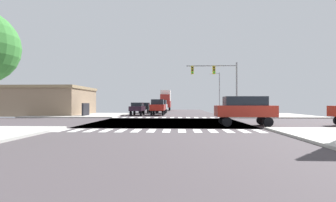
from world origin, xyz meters
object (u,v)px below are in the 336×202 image
Objects in this scene: box_truck_leading_1 at (166,100)px; traffic_signal_mast at (217,77)px; pickup_middle_2 at (158,107)px; bank_building at (42,101)px; sedan_nearside_1 at (137,108)px; street_lamp at (218,89)px; sedan_crossing_2 at (145,107)px; suv_queued_2 at (245,108)px; suv_farside_1 at (161,105)px.

traffic_signal_mast is at bearing 106.09° from box_truck_leading_1.
pickup_middle_2 is (-7.92, 5.45, -3.80)m from traffic_signal_mast.
bank_building is 28.24m from box_truck_leading_1.
pickup_middle_2 is (3.00, 0.42, 0.17)m from sedan_nearside_1.
sedan_nearside_1 is at bearing -1.84° from bank_building.
sedan_crossing_2 is at bearing 175.32° from street_lamp.
suv_queued_2 reaches higher than sedan_crossing_2.
sedan_nearside_1 and sedan_crossing_2 have the same top height.
box_truck_leading_1 is (-8.32, 38.65, 1.17)m from suv_queued_2.
pickup_middle_2 reaches higher than sedan_nearside_1.
bank_building is at bearing 167.90° from traffic_signal_mast.
sedan_nearside_1 is 8.05m from sedan_crossing_2.
traffic_signal_mast is 0.96× the size of box_truck_leading_1.
sedan_nearside_1 is at bearing 82.38° from box_truck_leading_1.
sedan_crossing_2 is (-3.00, 0.16, -0.28)m from suv_farside_1.
sedan_nearside_1 is 8.44m from suv_farside_1.
suv_queued_2 is at bearing 124.90° from sedan_nearside_1.
traffic_signal_mast is 1.61× the size of sedan_crossing_2.
suv_farside_1 reaches higher than sedan_crossing_2.
suv_queued_2 is (8.32, -24.11, 0.00)m from suv_farside_1.
suv_queued_2 is (26.07, -16.70, -0.73)m from bank_building.
sedan_nearside_1 is at bearing 69.18° from suv_farside_1.
suv_farside_1 is 7.46m from pickup_middle_2.
sedan_crossing_2 is at bearing -90.00° from sedan_nearside_1.
traffic_signal_mast is 10.34m from pickup_middle_2.
suv_farside_1 is 3.02m from sedan_crossing_2.
traffic_signal_mast is 1.35× the size of pickup_middle_2.
suv_queued_2 is at bearing -93.89° from street_lamp.
box_truck_leading_1 reaches higher than suv_farside_1.
sedan_crossing_2 is 0.60× the size of box_truck_leading_1.
pickup_middle_2 is (0.00, -22.01, -1.27)m from box_truck_leading_1.
pickup_middle_2 reaches higher than sedan_crossing_2.
street_lamp is 10.35m from suv_farside_1.
suv_farside_1 and suv_queued_2 have the same top height.
suv_farside_1 is at bearing 174.83° from street_lamp.
bank_building is (-27.65, -6.52, -2.18)m from street_lamp.
sedan_crossing_2 is 8.19m from pickup_middle_2.
traffic_signal_mast is 1.50× the size of suv_farside_1.
street_lamp reaches higher than sedan_nearside_1.
street_lamp reaches higher than box_truck_leading_1.
pickup_middle_2 is at bearing -171.94° from sedan_nearside_1.
traffic_signal_mast reaches higher than pickup_middle_2.
sedan_nearside_1 is 0.60× the size of box_truck_leading_1.
sedan_nearside_1 is at bearing 155.28° from traffic_signal_mast.
street_lamp is 28.49m from bank_building.
sedan_crossing_2 is (-12.89, 1.06, -3.19)m from street_lamp.
suv_farside_1 is 0.90× the size of pickup_middle_2.
sedan_crossing_2 is 26.78m from suv_queued_2.
pickup_middle_2 is at bearing 145.45° from traffic_signal_mast.
bank_building is 3.57× the size of sedan_nearside_1.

